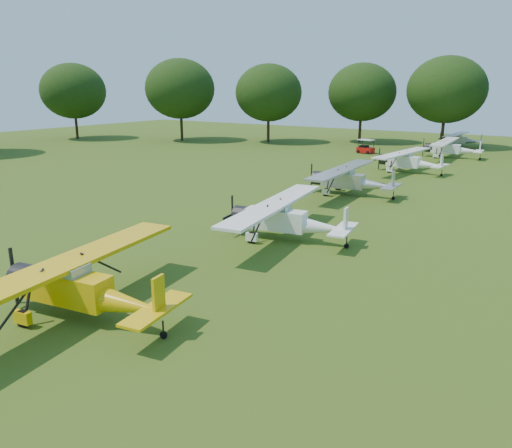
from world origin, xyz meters
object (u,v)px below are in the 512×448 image
at_px(aircraft_5, 408,160).
at_px(aircraft_4, 350,179).
at_px(golf_cart, 365,149).
at_px(aircraft_2, 79,285).
at_px(aircraft_6, 450,147).
at_px(aircraft_7, 460,138).
at_px(aircraft_3, 285,217).

bearing_deg(aircraft_5, aircraft_4, -86.94).
relative_size(aircraft_5, golf_cart, 4.90).
relative_size(aircraft_2, aircraft_4, 1.03).
distance_m(aircraft_6, golf_cart, 10.59).
distance_m(aircraft_4, aircraft_7, 41.13).
xyz_separation_m(aircraft_4, aircraft_7, (-0.10, 41.13, -0.22)).
xyz_separation_m(aircraft_4, golf_cart, (-8.77, 25.74, -0.76)).
relative_size(aircraft_2, aircraft_5, 1.07).
bearing_deg(aircraft_6, aircraft_3, -92.87).
bearing_deg(aircraft_5, aircraft_7, 97.32).
distance_m(aircraft_3, aircraft_6, 41.19).
bearing_deg(aircraft_4, aircraft_2, -92.36).
height_order(aircraft_5, aircraft_6, same).
xyz_separation_m(aircraft_3, golf_cart, (-10.64, 39.46, -0.76)).
relative_size(aircraft_2, aircraft_6, 1.07).
xyz_separation_m(aircraft_2, aircraft_4, (-0.52, 26.88, -0.04)).
height_order(aircraft_6, aircraft_7, aircraft_6).
relative_size(aircraft_3, golf_cart, 5.13).
bearing_deg(aircraft_5, aircraft_3, -81.65).
bearing_deg(aircraft_4, aircraft_5, 83.84).
relative_size(aircraft_3, aircraft_6, 1.05).
distance_m(aircraft_3, aircraft_5, 27.42).
relative_size(aircraft_6, golf_cart, 4.89).
height_order(aircraft_4, aircraft_6, aircraft_4).
bearing_deg(aircraft_5, aircraft_6, 91.59).
xyz_separation_m(aircraft_2, aircraft_5, (0.13, 40.56, -0.09)).
distance_m(aircraft_5, golf_cart, 15.32).
bearing_deg(aircraft_6, aircraft_2, -94.38).
relative_size(aircraft_7, golf_cart, 4.26).
distance_m(aircraft_4, aircraft_5, 13.70).
height_order(aircraft_3, aircraft_4, aircraft_3).
bearing_deg(golf_cart, aircraft_4, -60.75).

